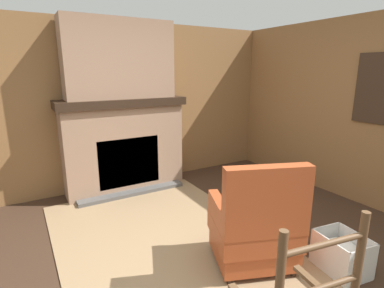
{
  "coord_description": "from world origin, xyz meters",
  "views": [
    {
      "loc": [
        1.82,
        -1.27,
        1.73
      ],
      "look_at": [
        -1.07,
        0.41,
        0.9
      ],
      "focal_mm": 28.0,
      "sensor_mm": 36.0,
      "label": 1
    }
  ],
  "objects_px": {
    "laundry_basket": "(342,253)",
    "storage_case": "(141,92)",
    "armchair": "(255,229)",
    "firewood_stack": "(267,180)",
    "oil_lamp_vase": "(69,94)"
  },
  "relations": [
    {
      "from": "laundry_basket",
      "to": "storage_case",
      "type": "bearing_deg",
      "value": -165.84
    },
    {
      "from": "armchair",
      "to": "storage_case",
      "type": "relative_size",
      "value": 3.78
    },
    {
      "from": "firewood_stack",
      "to": "oil_lamp_vase",
      "type": "relative_size",
      "value": 1.99
    },
    {
      "from": "oil_lamp_vase",
      "to": "armchair",
      "type": "bearing_deg",
      "value": 24.3
    },
    {
      "from": "firewood_stack",
      "to": "storage_case",
      "type": "relative_size",
      "value": 1.73
    },
    {
      "from": "laundry_basket",
      "to": "firewood_stack",
      "type": "bearing_deg",
      "value": 155.3
    },
    {
      "from": "oil_lamp_vase",
      "to": "firewood_stack",
      "type": "bearing_deg",
      "value": 66.07
    },
    {
      "from": "firewood_stack",
      "to": "laundry_basket",
      "type": "xyz_separation_m",
      "value": [
        1.73,
        -0.8,
        0.04
      ]
    },
    {
      "from": "storage_case",
      "to": "firewood_stack",
      "type": "bearing_deg",
      "value": 53.8
    },
    {
      "from": "laundry_basket",
      "to": "armchair",
      "type": "bearing_deg",
      "value": -125.54
    },
    {
      "from": "storage_case",
      "to": "laundry_basket",
      "type": "bearing_deg",
      "value": 14.16
    },
    {
      "from": "armchair",
      "to": "laundry_basket",
      "type": "relative_size",
      "value": 2.22
    },
    {
      "from": "storage_case",
      "to": "oil_lamp_vase",
      "type": "bearing_deg",
      "value": -90.01
    },
    {
      "from": "oil_lamp_vase",
      "to": "storage_case",
      "type": "height_order",
      "value": "oil_lamp_vase"
    },
    {
      "from": "firewood_stack",
      "to": "oil_lamp_vase",
      "type": "distance_m",
      "value": 3.02
    }
  ]
}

